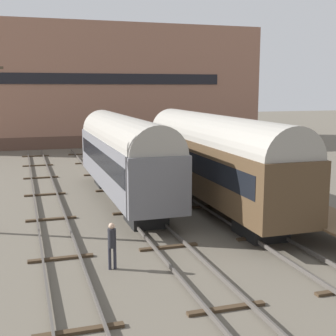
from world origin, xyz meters
The scene contains 10 objects.
ground_plane centered at (0.00, 0.00, 0.00)m, with size 200.00×200.00×0.00m, color #60594C.
track_left centered at (-4.57, 0.00, 0.14)m, with size 2.60×60.00×0.26m.
track_middle centered at (0.00, 0.00, 0.14)m, with size 2.60×60.00×0.26m.
track_right centered at (4.57, 0.00, 0.14)m, with size 2.60×60.00×0.26m.
train_car_brown centered at (4.57, 2.68, 3.05)m, with size 3.07×16.65×5.37m.
train_car_grey centered at (0.00, 5.97, 2.96)m, with size 3.00×15.63×5.22m.
station_platform centered at (7.19, -0.51, 1.01)m, with size 2.62×13.10×1.09m.
bench centered at (7.40, 0.13, 1.58)m, with size 1.40×0.40×0.91m.
person_worker centered at (-2.77, -4.62, 1.11)m, with size 0.32×0.32×1.83m.
warehouse_building centered at (3.95, 38.20, 7.12)m, with size 38.43×11.96×14.25m.
Camera 1 is at (-5.85, -21.45, 6.86)m, focal length 50.00 mm.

